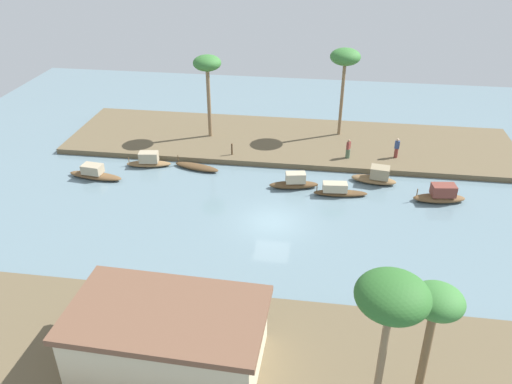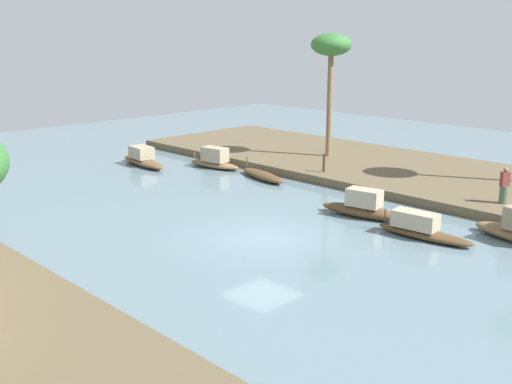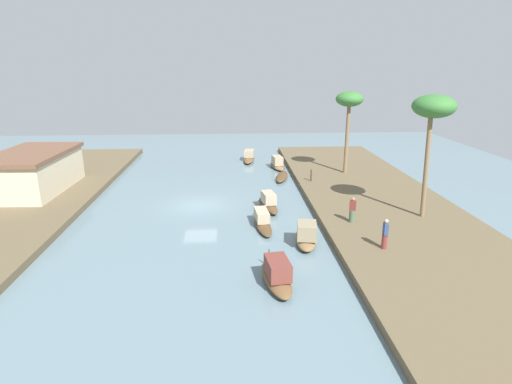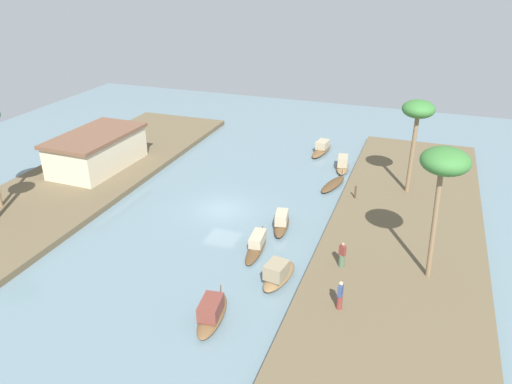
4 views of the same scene
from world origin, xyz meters
The scene contains 16 objects.
river_water centered at (0.00, 0.00, 0.00)m, with size 66.88×66.88×0.00m, color slate.
riverbank_left centered at (0.00, -13.45, 0.23)m, with size 39.98×10.38×0.46m, color brown.
riverbank_right centered at (0.00, 13.45, 0.23)m, with size 39.98×10.38×0.46m, color brown.
sampan_foreground centered at (-4.48, -4.43, 0.39)m, with size 4.12×1.29×1.03m.
sampan_near_left_bank centered at (11.22, -7.15, 0.46)m, with size 3.82×1.59×1.25m.
sampan_open_hull centered at (14.80, -4.43, 0.42)m, with size 4.65×1.62×1.17m.
sampan_with_red_awning centered at (7.11, -7.13, 0.21)m, with size 4.06×1.90×0.97m.
sampan_with_tall_canopy centered at (-7.40, -6.81, 0.53)m, with size 3.62×1.73×1.41m.
sampan_downstream_large centered at (-1.12, -5.11, 0.47)m, with size 3.91×1.63×1.28m.
sampan_upstream_small centered at (-11.93, -4.57, 0.52)m, with size 3.93×1.67×1.38m.
person_on_near_bank centered at (-9.25, -10.79, 1.26)m, with size 0.41×0.34×1.72m.
person_by_mooring centered at (-5.22, -10.15, 1.16)m, with size 0.49×0.49×1.67m.
mooring_post centered at (4.55, -9.37, 0.97)m, with size 0.14×0.14×1.02m, color #4C3823.
palm_tree_left_near centered at (-4.48, -15.02, 7.50)m, with size 2.64×2.64×7.97m.
palm_tree_left_far centered at (7.27, -13.09, 6.94)m, with size 2.45×2.45×7.45m.
riverside_building centered at (3.23, 13.35, 2.04)m, with size 9.01×5.35×3.13m.
Camera 3 is at (-29.37, -2.50, 10.15)m, focal length 28.68 mm.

